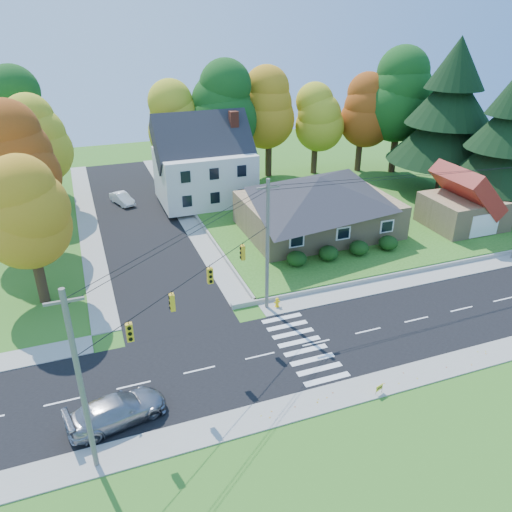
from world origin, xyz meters
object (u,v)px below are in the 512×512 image
Objects in this scene: silver_sedan at (117,410)px; white_car at (122,199)px; fire_hydrant at (277,303)px; ranch_house at (318,203)px.

white_car is (4.27, 33.82, -0.13)m from silver_sedan.
ranch_house is at bearing 51.52° from fire_hydrant.
white_car is at bearing 137.98° from ranch_house.
white_car reaches higher than fire_hydrant.
ranch_house reaches higher than fire_hydrant.
white_car is (-16.89, 15.22, -2.61)m from ranch_house.
ranch_house is 28.29m from silver_sedan.
white_car is at bearing 107.26° from fire_hydrant.
silver_sedan is 1.37× the size of white_car.
fire_hydrant is at bearing -128.48° from ranch_house.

